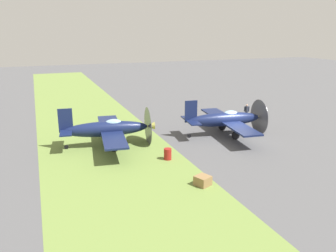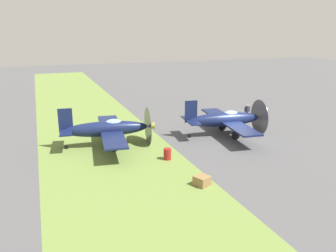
{
  "view_description": "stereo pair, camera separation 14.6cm",
  "coord_description": "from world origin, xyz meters",
  "px_view_note": "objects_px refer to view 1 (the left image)",
  "views": [
    {
      "loc": [
        26.03,
        -17.1,
        9.81
      ],
      "look_at": [
        -2.15,
        -6.17,
        1.36
      ],
      "focal_mm": 36.55,
      "sensor_mm": 36.0,
      "label": 1
    },
    {
      "loc": [
        26.08,
        -16.97,
        9.81
      ],
      "look_at": [
        -2.15,
        -6.17,
        1.36
      ],
      "focal_mm": 36.55,
      "sensor_mm": 36.0,
      "label": 2
    }
  ],
  "objects_px": {
    "fuel_drum": "(168,154)",
    "supply_crate": "(203,181)",
    "airplane_lead": "(226,119)",
    "ground_crew_chief": "(247,111)",
    "airplane_wingman": "(108,129)"
  },
  "relations": [
    {
      "from": "fuel_drum",
      "to": "supply_crate",
      "type": "xyz_separation_m",
      "value": [
        5.19,
        0.46,
        -0.13
      ]
    },
    {
      "from": "fuel_drum",
      "to": "airplane_lead",
      "type": "bearing_deg",
      "value": 118.69
    },
    {
      "from": "ground_crew_chief",
      "to": "fuel_drum",
      "type": "xyz_separation_m",
      "value": [
        8.64,
        -13.03,
        -0.46
      ]
    },
    {
      "from": "airplane_lead",
      "to": "ground_crew_chief",
      "type": "height_order",
      "value": "airplane_lead"
    },
    {
      "from": "supply_crate",
      "to": "airplane_lead",
      "type": "bearing_deg",
      "value": 142.61
    },
    {
      "from": "airplane_wingman",
      "to": "ground_crew_chief",
      "type": "height_order",
      "value": "airplane_wingman"
    },
    {
      "from": "fuel_drum",
      "to": "supply_crate",
      "type": "distance_m",
      "value": 5.21
    },
    {
      "from": "ground_crew_chief",
      "to": "fuel_drum",
      "type": "height_order",
      "value": "ground_crew_chief"
    },
    {
      "from": "airplane_lead",
      "to": "airplane_wingman",
      "type": "xyz_separation_m",
      "value": [
        -0.83,
        -11.26,
        -0.01
      ]
    },
    {
      "from": "airplane_lead",
      "to": "fuel_drum",
      "type": "xyz_separation_m",
      "value": [
        4.16,
        -7.61,
        -1.11
      ]
    },
    {
      "from": "ground_crew_chief",
      "to": "supply_crate",
      "type": "xyz_separation_m",
      "value": [
        13.83,
        -12.56,
        -0.59
      ]
    },
    {
      "from": "airplane_wingman",
      "to": "fuel_drum",
      "type": "relative_size",
      "value": 11.63
    },
    {
      "from": "supply_crate",
      "to": "fuel_drum",
      "type": "bearing_deg",
      "value": -174.89
    },
    {
      "from": "airplane_lead",
      "to": "airplane_wingman",
      "type": "height_order",
      "value": "airplane_lead"
    },
    {
      "from": "ground_crew_chief",
      "to": "airplane_wingman",
      "type": "bearing_deg",
      "value": -152.57
    }
  ]
}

